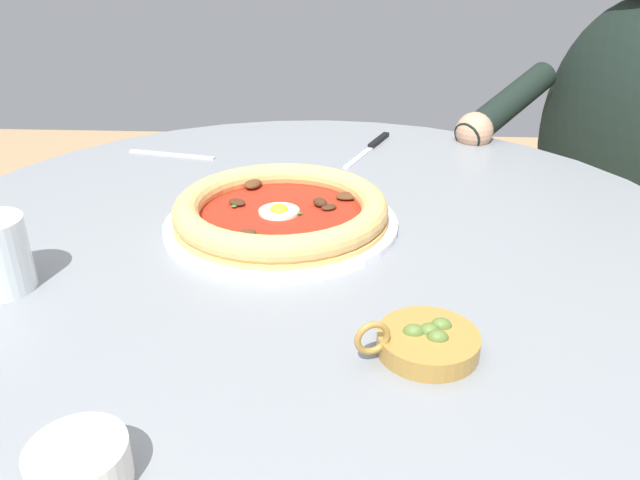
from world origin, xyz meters
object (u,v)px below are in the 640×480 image
Objects in this scene: ramekin_capers at (79,465)px; steak_knife at (374,145)px; diner_person at (602,230)px; olive_pan at (426,341)px; dining_table at (308,306)px; fork_utensil at (172,154)px; pizza_on_plate at (281,211)px; cafe_chair_diner at (636,218)px.

steak_knife is at bearing -105.52° from ramekin_capers.
olive_pan is at bearing 58.26° from diner_person.
dining_table is 0.39m from steak_knife.
steak_knife is at bearing -168.63° from fork_utensil.
steak_knife is at bearing 15.50° from diner_person.
fork_utensil is (0.14, -0.72, -0.02)m from ramekin_capers.
dining_table is at bearing 132.25° from fork_utensil.
diner_person is at bearing -127.91° from ramekin_capers.
pizza_on_plate reaches higher than fork_utensil.
steak_knife is 0.82m from ramekin_capers.
fork_utensil is 1.04m from cafe_chair_diner.
olive_pan is at bearing -146.44° from ramekin_capers.
steak_knife is at bearing -104.94° from dining_table.
dining_table is 0.41m from fork_utensil.
cafe_chair_diner is (-0.75, -0.58, -0.25)m from pizza_on_plate.
ramekin_capers is at bearing 100.74° from fork_utensil.
diner_person reaches higher than fork_utensil.
diner_person is (-0.51, -0.14, -0.23)m from steak_knife.
dining_table is at bearing -106.01° from ramekin_capers.
olive_pan reaches higher than ramekin_capers.
olive_pan is at bearing 125.25° from fork_utensil.
pizza_on_plate reaches higher than ramekin_capers.
olive_pan is 0.93m from diner_person.
dining_table is 0.79m from diner_person.
olive_pan is at bearing 121.31° from pizza_on_plate.
steak_knife is at bearing -86.93° from olive_pan.
pizza_on_plate is at bearing 38.06° from cafe_chair_diner.
steak_knife is 0.23× the size of cafe_chair_diner.
diner_person is (-0.73, -0.93, -0.24)m from ramekin_capers.
ramekin_capers is at bearing 73.99° from dining_table.
fork_utensil is at bearing 11.37° from steak_knife.
dining_table is 9.23× the size of olive_pan.
ramekin_capers is 0.60× the size of olive_pan.
olive_pan is 0.14× the size of cafe_chair_diner.
diner_person reaches higher than steak_knife.
olive_pan is at bearing 116.01° from dining_table.
ramekin_capers is at bearing 50.70° from cafe_chair_diner.
cafe_chair_diner reaches higher than fork_utensil.
ramekin_capers is (0.22, 0.79, 0.02)m from steak_knife.
fork_utensil is 0.92m from diner_person.
cafe_chair_diner reaches higher than ramekin_capers.
cafe_chair_diner is (-0.84, -1.02, -0.25)m from ramekin_capers.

